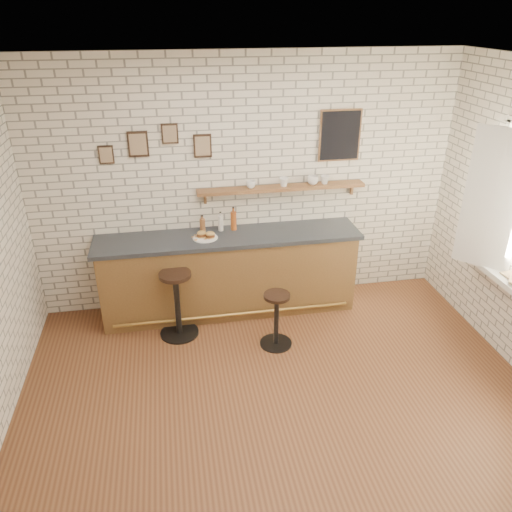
# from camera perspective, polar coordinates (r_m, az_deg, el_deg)

# --- Properties ---
(ground) EXTENTS (5.00, 5.00, 0.00)m
(ground) POSITION_cam_1_polar(r_m,az_deg,el_deg) (5.00, 2.96, -16.14)
(ground) COLOR brown
(ground) RESTS_ON ground
(bar_counter) EXTENTS (3.10, 0.65, 1.01)m
(bar_counter) POSITION_cam_1_polar(r_m,az_deg,el_deg) (6.03, -3.05, -1.99)
(bar_counter) COLOR brown
(bar_counter) RESTS_ON ground
(sandwich_plate) EXTENTS (0.28, 0.28, 0.01)m
(sandwich_plate) POSITION_cam_1_polar(r_m,az_deg,el_deg) (5.75, -5.83, 2.09)
(sandwich_plate) COLOR white
(sandwich_plate) RESTS_ON bar_counter
(ciabatta_sandwich) EXTENTS (0.22, 0.15, 0.07)m
(ciabatta_sandwich) POSITION_cam_1_polar(r_m,az_deg,el_deg) (5.74, -5.75, 2.47)
(ciabatta_sandwich) COLOR tan
(ciabatta_sandwich) RESTS_ON sandwich_plate
(potato_chips) EXTENTS (0.25, 0.19, 0.00)m
(potato_chips) POSITION_cam_1_polar(r_m,az_deg,el_deg) (5.75, -6.07, 2.13)
(potato_chips) COLOR #C28744
(potato_chips) RESTS_ON sandwich_plate
(bitters_bottle_brown) EXTENTS (0.06, 0.06, 0.21)m
(bitters_bottle_brown) POSITION_cam_1_polar(r_m,az_deg,el_deg) (5.90, -6.13, 3.53)
(bitters_bottle_brown) COLOR brown
(bitters_bottle_brown) RESTS_ON bar_counter
(bitters_bottle_white) EXTENTS (0.06, 0.06, 0.23)m
(bitters_bottle_white) POSITION_cam_1_polar(r_m,az_deg,el_deg) (5.91, -4.06, 3.78)
(bitters_bottle_white) COLOR beige
(bitters_bottle_white) RESTS_ON bar_counter
(bitters_bottle_amber) EXTENTS (0.07, 0.07, 0.29)m
(bitters_bottle_amber) POSITION_cam_1_polar(r_m,az_deg,el_deg) (5.92, -2.59, 4.08)
(bitters_bottle_amber) COLOR #924217
(bitters_bottle_amber) RESTS_ON bar_counter
(condiment_bottle_yellow) EXTENTS (0.06, 0.06, 0.19)m
(condiment_bottle_yellow) POSITION_cam_1_polar(r_m,az_deg,el_deg) (5.93, -2.61, 3.77)
(condiment_bottle_yellow) COLOR gold
(condiment_bottle_yellow) RESTS_ON bar_counter
(bar_stool_left) EXTENTS (0.44, 0.44, 0.80)m
(bar_stool_left) POSITION_cam_1_polar(r_m,az_deg,el_deg) (5.68, -9.00, -5.22)
(bar_stool_left) COLOR black
(bar_stool_left) RESTS_ON ground
(bar_stool_right) EXTENTS (0.38, 0.38, 0.65)m
(bar_stool_right) POSITION_cam_1_polar(r_m,az_deg,el_deg) (5.49, 2.35, -7.09)
(bar_stool_right) COLOR black
(bar_stool_right) RESTS_ON ground
(wall_shelf) EXTENTS (2.00, 0.18, 0.18)m
(wall_shelf) POSITION_cam_1_polar(r_m,az_deg,el_deg) (5.93, 2.95, 7.77)
(wall_shelf) COLOR brown
(wall_shelf) RESTS_ON ground
(shelf_cup_a) EXTENTS (0.12, 0.12, 0.09)m
(shelf_cup_a) POSITION_cam_1_polar(r_m,az_deg,el_deg) (5.84, -0.60, 8.17)
(shelf_cup_a) COLOR white
(shelf_cup_a) RESTS_ON wall_shelf
(shelf_cup_b) EXTENTS (0.16, 0.16, 0.10)m
(shelf_cup_b) POSITION_cam_1_polar(r_m,az_deg,el_deg) (5.91, 3.20, 8.45)
(shelf_cup_b) COLOR white
(shelf_cup_b) RESTS_ON wall_shelf
(shelf_cup_c) EXTENTS (0.16, 0.16, 0.10)m
(shelf_cup_c) POSITION_cam_1_polar(r_m,az_deg,el_deg) (6.00, 6.51, 8.60)
(shelf_cup_c) COLOR white
(shelf_cup_c) RESTS_ON wall_shelf
(shelf_cup_d) EXTENTS (0.11, 0.11, 0.10)m
(shelf_cup_d) POSITION_cam_1_polar(r_m,az_deg,el_deg) (6.05, 7.86, 8.63)
(shelf_cup_d) COLOR white
(shelf_cup_d) RESTS_ON wall_shelf
(back_wall_decor) EXTENTS (2.96, 0.02, 0.56)m
(back_wall_decor) POSITION_cam_1_polar(r_m,az_deg,el_deg) (5.81, 1.19, 13.23)
(back_wall_decor) COLOR black
(back_wall_decor) RESTS_ON ground
(window_sill) EXTENTS (0.20, 1.35, 0.06)m
(window_sill) POSITION_cam_1_polar(r_m,az_deg,el_deg) (5.66, 26.89, -2.64)
(window_sill) COLOR white
(window_sill) RESTS_ON ground
(book_lower) EXTENTS (0.21, 0.26, 0.02)m
(book_lower) POSITION_cam_1_polar(r_m,az_deg,el_deg) (5.63, 26.82, -2.30)
(book_lower) COLOR tan
(book_lower) RESTS_ON window_sill
(book_upper) EXTENTS (0.30, 0.31, 0.02)m
(book_upper) POSITION_cam_1_polar(r_m,az_deg,el_deg) (5.60, 26.97, -2.20)
(book_upper) COLOR tan
(book_upper) RESTS_ON book_lower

